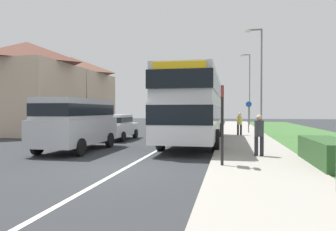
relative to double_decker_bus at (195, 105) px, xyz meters
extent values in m
plane|color=#2D3033|center=(-1.38, -7.72, -2.14)|extent=(120.00, 120.00, 0.00)
cube|color=silver|center=(-1.38, 0.28, -2.14)|extent=(0.14, 60.00, 0.01)
cube|color=#9E998E|center=(2.82, -1.72, -2.08)|extent=(3.20, 68.00, 0.12)
cube|color=#2D5128|center=(4.92, -6.26, -1.69)|extent=(1.10, 3.50, 0.90)
cube|color=#BCBCC1|center=(0.00, 0.00, -0.82)|extent=(2.50, 11.19, 1.65)
cube|color=#BCBCC1|center=(0.00, 0.00, 0.78)|extent=(2.45, 10.96, 1.55)
cube|color=black|center=(0.00, 0.00, -0.49)|extent=(2.52, 11.24, 0.76)
cube|color=black|center=(0.00, 0.00, 0.86)|extent=(2.52, 11.24, 0.72)
cube|color=gold|center=(0.00, -5.54, 1.28)|extent=(2.00, 0.08, 0.44)
cylinder|color=black|center=(-1.25, 3.47, -1.64)|extent=(0.30, 1.00, 1.00)
cylinder|color=black|center=(1.25, 3.47, -1.64)|extent=(0.30, 1.00, 1.00)
cylinder|color=black|center=(-1.25, -3.08, -1.64)|extent=(0.30, 1.00, 1.00)
cylinder|color=black|center=(1.25, -3.08, -1.64)|extent=(0.30, 1.00, 1.00)
cube|color=#B7B7BC|center=(-4.92, -4.03, -1.24)|extent=(1.95, 4.91, 1.09)
cube|color=#B7B7BC|center=(-4.92, -4.03, -0.25)|extent=(1.72, 4.52, 0.89)
cube|color=black|center=(-4.92, -4.03, -0.29)|extent=(1.75, 4.56, 0.50)
cylinder|color=black|center=(-5.87, -2.51, -1.78)|extent=(0.20, 0.72, 0.72)
cylinder|color=black|center=(-3.96, -2.51, -1.78)|extent=(0.20, 0.72, 0.72)
cylinder|color=black|center=(-5.87, -5.55, -1.78)|extent=(0.20, 0.72, 0.72)
cylinder|color=black|center=(-3.96, -5.55, -1.78)|extent=(0.20, 0.72, 0.72)
cube|color=silver|center=(-5.08, 1.29, -1.49)|extent=(1.77, 3.90, 0.70)
cube|color=silver|center=(-5.08, 1.10, -0.86)|extent=(1.56, 2.15, 0.57)
cube|color=black|center=(-5.08, 1.10, -0.89)|extent=(1.59, 2.17, 0.32)
cylinder|color=black|center=(-5.94, 2.50, -1.84)|extent=(0.20, 0.60, 0.60)
cylinder|color=black|center=(-4.21, 2.50, -1.84)|extent=(0.20, 0.60, 0.60)
cylinder|color=black|center=(-5.94, 0.08, -1.84)|extent=(0.20, 0.60, 0.60)
cylinder|color=black|center=(-4.21, 0.08, -1.84)|extent=(0.20, 0.60, 0.60)
cylinder|color=#23232D|center=(2.82, -4.88, -1.72)|extent=(0.14, 0.14, 0.85)
cylinder|color=#23232D|center=(3.02, -4.88, -1.72)|extent=(0.14, 0.14, 0.85)
cylinder|color=#333338|center=(2.92, -4.88, -0.99)|extent=(0.34, 0.34, 0.60)
sphere|color=tan|center=(2.92, -4.88, -0.58)|extent=(0.22, 0.22, 0.22)
cylinder|color=#23232D|center=(2.42, 4.97, -1.72)|extent=(0.14, 0.14, 0.85)
cylinder|color=#23232D|center=(2.62, 4.97, -1.72)|extent=(0.14, 0.14, 0.85)
cylinder|color=#D1C14C|center=(2.52, 4.97, -0.99)|extent=(0.34, 0.34, 0.60)
sphere|color=tan|center=(2.52, 4.97, -0.58)|extent=(0.22, 0.22, 0.22)
cylinder|color=black|center=(1.62, -7.13, -0.84)|extent=(0.09, 0.09, 2.60)
cube|color=red|center=(1.62, -7.13, 0.26)|extent=(0.04, 0.44, 0.32)
cube|color=black|center=(1.62, -7.11, -0.59)|extent=(0.06, 0.52, 0.68)
cylinder|color=slate|center=(3.29, 7.66, -1.09)|extent=(0.08, 0.08, 2.10)
cylinder|color=blue|center=(3.29, 7.66, 0.16)|extent=(0.44, 0.03, 0.44)
cylinder|color=slate|center=(3.95, 4.92, 1.53)|extent=(0.12, 0.12, 7.35)
cube|color=slate|center=(3.50, 4.92, 5.16)|extent=(0.90, 0.10, 0.10)
cube|color=silver|center=(3.05, 4.92, 5.09)|extent=(0.36, 0.20, 0.14)
cylinder|color=slate|center=(4.16, 20.66, 2.07)|extent=(0.12, 0.12, 8.42)
cube|color=slate|center=(3.71, 20.66, 6.23)|extent=(0.90, 0.10, 0.10)
cube|color=silver|center=(3.26, 20.66, 6.16)|extent=(0.36, 0.20, 0.14)
cube|color=#C1A88E|center=(-13.42, 4.29, 0.55)|extent=(6.53, 6.65, 5.39)
pyramid|color=brown|center=(-13.42, 4.29, 4.10)|extent=(6.53, 6.65, 1.70)
cube|color=#C1A88E|center=(-13.42, 11.07, 0.55)|extent=(6.53, 6.65, 5.39)
pyramid|color=brown|center=(-13.42, 11.07, 4.10)|extent=(6.53, 6.65, 1.70)
camera|label=1|loc=(1.83, -16.82, -0.32)|focal=32.96mm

